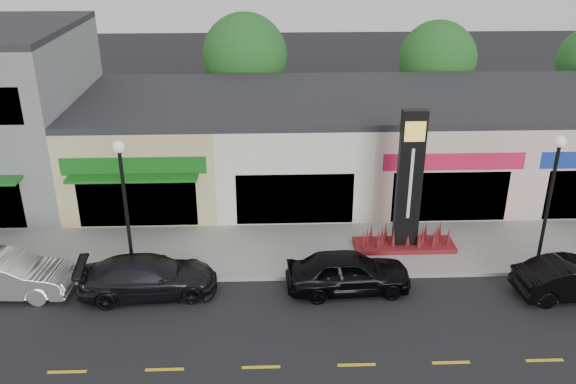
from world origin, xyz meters
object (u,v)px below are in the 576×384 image
Objects in this scene: car_dark_sedan at (148,276)px; car_black_sedan at (348,272)px; pylon_sign at (408,202)px; lamp_west_near at (125,196)px; lamp_east_near at (551,190)px; car_white_van at (5,275)px; car_black_conv at (574,279)px.

car_black_sedan is (7.44, -0.04, 0.06)m from car_dark_sedan.
car_dark_sedan is at bearing -164.18° from pylon_sign.
lamp_west_near is 16.00m from lamp_east_near.
car_white_van is at bearing -169.98° from pylon_sign.
car_black_conv is at bearing -33.07° from pylon_sign.
car_white_van reaches higher than car_black_conv.
lamp_west_near reaches higher than car_black_sedan.
car_black_sedan reaches higher than car_black_conv.
car_white_van is 21.00m from car_black_conv.
pylon_sign is at bearing -79.33° from car_dark_sedan.
pylon_sign reaches higher than car_black_conv.
lamp_west_near is 3.10m from car_dark_sedan.
car_dark_sedan is 15.73m from car_black_conv.
pylon_sign is 6.78m from car_black_conv.
car_dark_sedan is (-15.18, -1.19, -2.74)m from lamp_east_near.
car_white_van reaches higher than car_dark_sedan.
lamp_west_near and lamp_east_near have the same top height.
lamp_east_near is (16.00, 0.00, 0.00)m from lamp_west_near.
lamp_west_near is 16.87m from car_black_conv.
car_black_sedan is (-2.75, -2.92, -1.49)m from pylon_sign.
car_dark_sedan is 1.09× the size of car_black_sedan.
car_white_van is (-20.45, -1.03, -2.67)m from lamp_east_near.
lamp_east_near is 1.25× the size of car_black_conv.
lamp_east_near is at bearing 0.00° from lamp_west_near.
lamp_east_near is at bearing -84.94° from car_white_van.
car_black_sedan is 8.31m from car_black_conv.
lamp_west_near is at bearing 78.97° from car_black_conv.
lamp_east_near is 5.42m from pylon_sign.
car_black_sedan is at bearing 80.84° from car_black_conv.
pylon_sign reaches higher than car_black_sedan.
pylon_sign is at bearing -46.51° from car_black_sedan.
car_black_conv is at bearing -90.21° from car_white_van.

